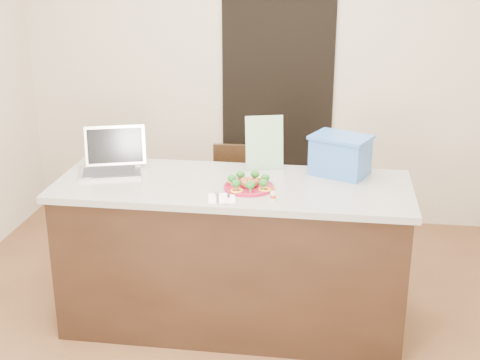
# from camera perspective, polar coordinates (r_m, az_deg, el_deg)

# --- Properties ---
(ground) EXTENTS (4.00, 4.00, 0.00)m
(ground) POSITION_cam_1_polar(r_m,az_deg,el_deg) (4.06, -1.15, -13.78)
(ground) COLOR brown
(ground) RESTS_ON ground
(room_shell) EXTENTS (4.00, 4.00, 4.00)m
(room_shell) POSITION_cam_1_polar(r_m,az_deg,el_deg) (3.44, -1.34, 9.32)
(room_shell) COLOR white
(room_shell) RESTS_ON ground
(doorway) EXTENTS (0.90, 0.02, 2.00)m
(doorway) POSITION_cam_1_polar(r_m,az_deg,el_deg) (5.48, 3.19, 6.59)
(doorway) COLOR black
(doorway) RESTS_ON ground
(island) EXTENTS (2.06, 0.76, 0.92)m
(island) POSITION_cam_1_polar(r_m,az_deg,el_deg) (4.05, -0.62, -6.37)
(island) COLOR black
(island) RESTS_ON ground
(plate) EXTENTS (0.29, 0.29, 0.02)m
(plate) POSITION_cam_1_polar(r_m,az_deg,el_deg) (3.78, 0.76, -0.58)
(plate) COLOR maroon
(plate) RESTS_ON island
(meatballs) EXTENTS (0.11, 0.12, 0.04)m
(meatballs) POSITION_cam_1_polar(r_m,az_deg,el_deg) (3.77, 0.72, -0.21)
(meatballs) COLOR brown
(meatballs) RESTS_ON plate
(broccoli) EXTENTS (0.24, 0.24, 0.04)m
(broccoli) POSITION_cam_1_polar(r_m,az_deg,el_deg) (3.76, 0.77, 0.06)
(broccoli) COLOR #155015
(broccoli) RESTS_ON plate
(pepper_rings) EXTENTS (0.26, 0.26, 0.01)m
(pepper_rings) POSITION_cam_1_polar(r_m,az_deg,el_deg) (3.77, 0.76, -0.44)
(pepper_rings) COLOR yellow
(pepper_rings) RESTS_ON plate
(napkin) EXTENTS (0.17, 0.17, 0.01)m
(napkin) POSITION_cam_1_polar(r_m,az_deg,el_deg) (3.63, -1.57, -1.57)
(napkin) COLOR white
(napkin) RESTS_ON island
(fork) EXTENTS (0.04, 0.17, 0.00)m
(fork) POSITION_cam_1_polar(r_m,az_deg,el_deg) (3.65, -1.85, -1.40)
(fork) COLOR #B8B7BC
(fork) RESTS_ON napkin
(knife) EXTENTS (0.03, 0.19, 0.01)m
(knife) POSITION_cam_1_polar(r_m,az_deg,el_deg) (3.61, -1.15, -1.59)
(knife) COLOR white
(knife) RESTS_ON napkin
(yogurt_bottle) EXTENTS (0.03, 0.03, 0.07)m
(yogurt_bottle) POSITION_cam_1_polar(r_m,az_deg,el_deg) (3.61, 2.85, -1.32)
(yogurt_bottle) COLOR silver
(yogurt_bottle) RESTS_ON island
(laptop) EXTENTS (0.43, 0.39, 0.26)m
(laptop) POSITION_cam_1_polar(r_m,az_deg,el_deg) (4.13, -10.83, 1.74)
(laptop) COLOR silver
(laptop) RESTS_ON island
(leaflet) EXTENTS (0.24, 0.11, 0.33)m
(leaflet) POSITION_cam_1_polar(r_m,az_deg,el_deg) (4.07, 2.09, 3.20)
(leaflet) COLOR silver
(leaflet) RESTS_ON island
(blue_box) EXTENTS (0.41, 0.36, 0.24)m
(blue_box) POSITION_cam_1_polar(r_m,az_deg,el_deg) (4.02, 8.56, 2.12)
(blue_box) COLOR #3264B6
(blue_box) RESTS_ON island
(chair) EXTENTS (0.40, 0.40, 0.87)m
(chair) POSITION_cam_1_polar(r_m,az_deg,el_deg) (4.81, -0.16, -1.59)
(chair) COLOR #331E0F
(chair) RESTS_ON ground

